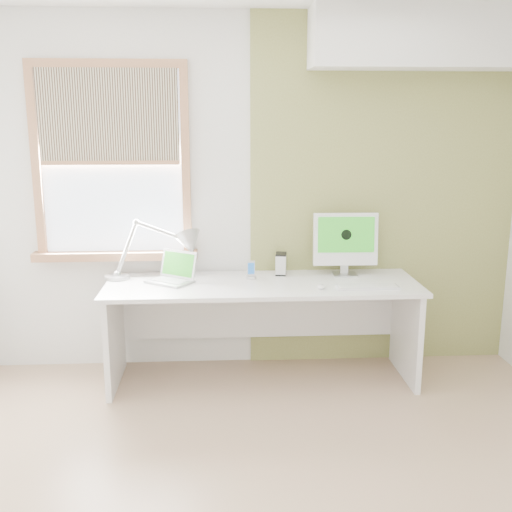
{
  "coord_description": "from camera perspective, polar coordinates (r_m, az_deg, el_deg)",
  "views": [
    {
      "loc": [
        -0.22,
        -2.64,
        1.85
      ],
      "look_at": [
        0.0,
        1.05,
        1.0
      ],
      "focal_mm": 41.74,
      "sensor_mm": 36.0,
      "label": 1
    }
  ],
  "objects": [
    {
      "name": "room",
      "position": [
        2.71,
        1.32,
        1.25
      ],
      "size": [
        4.04,
        3.54,
        2.64
      ],
      "color": "tan",
      "rests_on": "ground"
    },
    {
      "name": "accent_wall",
      "position": [
        4.58,
        12.12,
        5.75
      ],
      "size": [
        2.0,
        0.02,
        2.6
      ],
      "primitive_type": "cube",
      "color": "olive",
      "rests_on": "room"
    },
    {
      "name": "soffit",
      "position": [
        4.48,
        16.05,
        19.52
      ],
      "size": [
        1.6,
        0.4,
        0.42
      ],
      "primitive_type": "cube",
      "color": "white",
      "rests_on": "room"
    },
    {
      "name": "window",
      "position": [
        4.43,
        -13.69,
        8.63
      ],
      "size": [
        1.2,
        0.14,
        1.42
      ],
      "color": "#9F6946",
      "rests_on": "room"
    },
    {
      "name": "desk",
      "position": [
        4.3,
        0.56,
        -4.87
      ],
      "size": [
        2.2,
        0.7,
        0.73
      ],
      "color": "white",
      "rests_on": "room"
    },
    {
      "name": "desk_lamp",
      "position": [
        4.3,
        -7.69,
        0.83
      ],
      "size": [
        0.77,
        0.31,
        0.43
      ],
      "color": "#B7B9BC",
      "rests_on": "desk"
    },
    {
      "name": "laptop",
      "position": [
        4.25,
        -7.93,
        -1.73
      ],
      "size": [
        0.38,
        0.37,
        0.21
      ],
      "color": "#B7B9BC",
      "rests_on": "desk"
    },
    {
      "name": "phone_dock",
      "position": [
        4.28,
        -0.48,
        -1.7
      ],
      "size": [
        0.08,
        0.08,
        0.13
      ],
      "color": "#B7B9BC",
      "rests_on": "desk"
    },
    {
      "name": "external_drive",
      "position": [
        4.4,
        2.4,
        -0.75
      ],
      "size": [
        0.09,
        0.13,
        0.16
      ],
      "color": "#B7B9BC",
      "rests_on": "desk"
    },
    {
      "name": "imac",
      "position": [
        4.39,
        8.56,
        1.48
      ],
      "size": [
        0.47,
        0.16,
        0.46
      ],
      "color": "#B7B9BC",
      "rests_on": "desk"
    },
    {
      "name": "keyboard",
      "position": [
        4.12,
        10.63,
        -2.92
      ],
      "size": [
        0.42,
        0.12,
        0.02
      ],
      "color": "white",
      "rests_on": "desk"
    },
    {
      "name": "mouse",
      "position": [
        4.06,
        6.26,
        -2.94
      ],
      "size": [
        0.07,
        0.1,
        0.03
      ],
      "primitive_type": "ellipsoid",
      "rotation": [
        0.0,
        0.0,
        -0.16
      ],
      "color": "white",
      "rests_on": "desk"
    }
  ]
}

